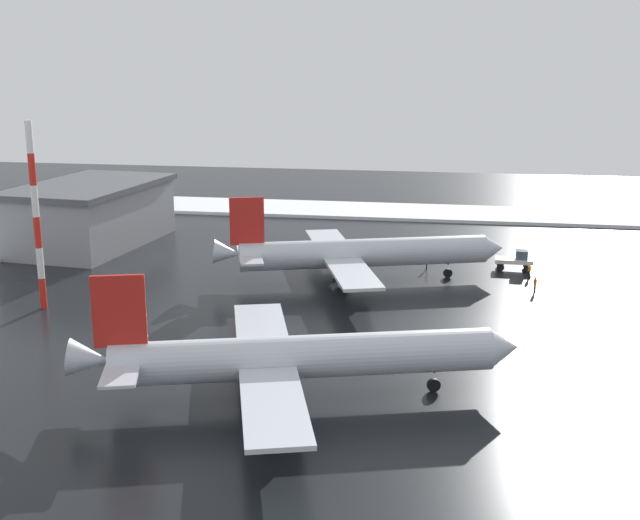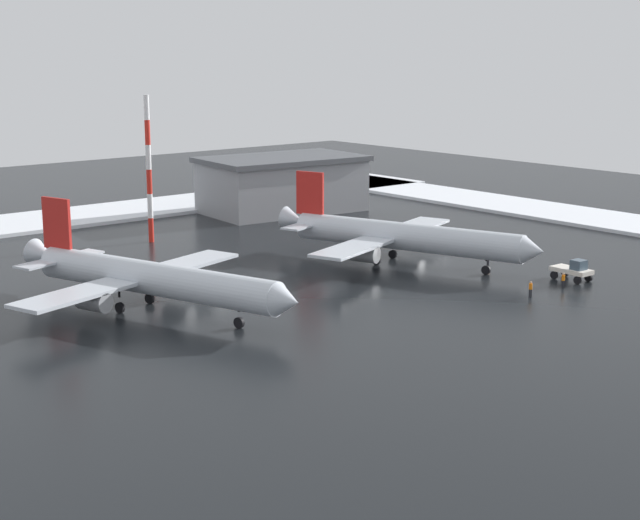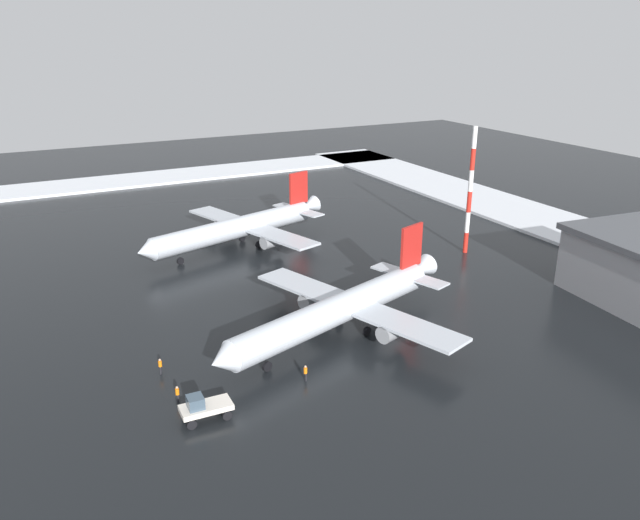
{
  "view_description": "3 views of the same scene",
  "coord_description": "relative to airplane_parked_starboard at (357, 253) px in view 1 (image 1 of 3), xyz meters",
  "views": [
    {
      "loc": [
        67.87,
        15.96,
        25.56
      ],
      "look_at": [
        -15.43,
        1.56,
        4.32
      ],
      "focal_mm": 45.0,
      "sensor_mm": 36.0,
      "label": 1
    },
    {
      "loc": [
        59.37,
        87.11,
        25.92
      ],
      "look_at": [
        -9.55,
        5.51,
        2.49
      ],
      "focal_mm": 55.0,
      "sensor_mm": 36.0,
      "label": 2
    },
    {
      "loc": [
        -78.75,
        36.03,
        32.79
      ],
      "look_at": [
        -9.2,
        0.3,
        3.96
      ],
      "focal_mm": 35.0,
      "sensor_mm": 36.0,
      "label": 3
    }
  ],
  "objects": [
    {
      "name": "ground_crew_beside_wing",
      "position": [
        -7.0,
        7.88,
        -2.46
      ],
      "size": [
        0.36,
        0.36,
        1.71
      ],
      "rotation": [
        0.0,
        0.0,
        4.69
      ],
      "color": "black",
      "rests_on": "ground_plane"
    },
    {
      "name": "ground_crew_mid_apron",
      "position": [
        -4.99,
        20.21,
        -2.46
      ],
      "size": [
        0.36,
        0.36,
        1.71
      ],
      "rotation": [
        0.0,
        0.0,
        4.85
      ],
      "color": "black",
      "rests_on": "ground_plane"
    },
    {
      "name": "airplane_parked_starboard",
      "position": [
        0.0,
        0.0,
        0.0
      ],
      "size": [
        28.68,
        34.01,
        10.38
      ],
      "rotation": [
        0.0,
        0.0,
        1.89
      ],
      "color": "silver",
      "rests_on": "ground_plane"
    },
    {
      "name": "antenna_mast",
      "position": [
        16.08,
        -31.29,
        6.39
      ],
      "size": [
        0.7,
        0.7,
        19.63
      ],
      "color": "red",
      "rests_on": "ground_plane"
    },
    {
      "name": "snow_bank_left",
      "position": [
        -44.05,
        -4.71,
        -3.17
      ],
      "size": [
        14.0,
        116.0,
        0.53
      ],
      "primitive_type": "cube",
      "color": "white",
      "rests_on": "ground_plane"
    },
    {
      "name": "ground_plane",
      "position": [
        22.95,
        -4.71,
        -3.43
      ],
      "size": [
        240.0,
        240.0,
        0.0
      ],
      "primitive_type": "plane",
      "color": "black"
    },
    {
      "name": "cargo_hangar",
      "position": [
        -12.64,
        -39.31,
        1.01
      ],
      "size": [
        26.37,
        17.42,
        8.8
      ],
      "rotation": [
        0.0,
        0.0,
        -0.1
      ],
      "color": "gray",
      "rests_on": "ground_plane"
    },
    {
      "name": "airplane_parked_portside",
      "position": [
        34.4,
        -0.55,
        -0.01
      ],
      "size": [
        28.72,
        34.12,
        10.35
      ],
      "rotation": [
        0.0,
        0.0,
        1.87
      ],
      "color": "silver",
      "rests_on": "ground_plane"
    },
    {
      "name": "pushback_tug",
      "position": [
        -8.71,
        18.85,
        -2.15
      ],
      "size": [
        2.42,
        4.66,
        2.5
      ],
      "rotation": [
        0.0,
        0.0,
        1.54
      ],
      "color": "silver",
      "rests_on": "ground_plane"
    },
    {
      "name": "ground_crew_near_tug",
      "position": [
        0.92,
        20.39,
        -2.46
      ],
      "size": [
        0.36,
        0.36,
        1.71
      ],
      "rotation": [
        0.0,
        0.0,
        4.22
      ],
      "color": "black",
      "rests_on": "ground_plane"
    }
  ]
}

